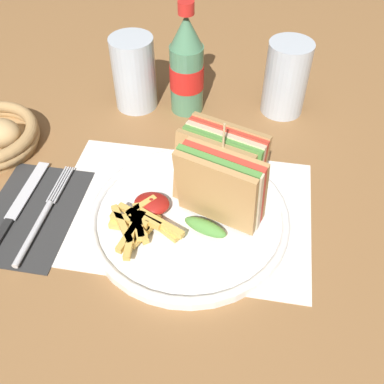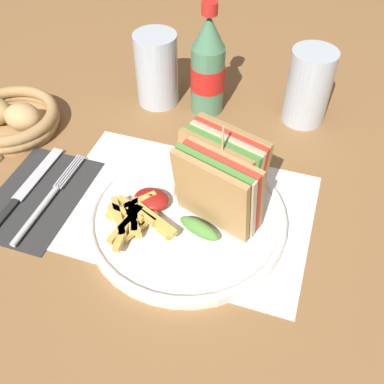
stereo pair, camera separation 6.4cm
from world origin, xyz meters
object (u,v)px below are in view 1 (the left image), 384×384
at_px(knife, 15,210).
at_px(coke_bottle_near, 187,67).
at_px(plate_main, 190,216).
at_px(glass_near, 285,82).
at_px(glass_far, 135,78).
at_px(club_sandwich, 221,179).
at_px(fork, 39,222).

height_order(knife, coke_bottle_near, coke_bottle_near).
height_order(plate_main, coke_bottle_near, coke_bottle_near).
height_order(glass_near, glass_far, same).
xyz_separation_m(glass_near, glass_far, (-0.27, -0.03, -0.00)).
distance_m(knife, glass_near, 0.51).
distance_m(plate_main, glass_far, 0.31).
xyz_separation_m(coke_bottle_near, glass_near, (0.18, 0.03, -0.03)).
relative_size(knife, glass_near, 1.53).
bearing_deg(club_sandwich, glass_near, 73.77).
relative_size(club_sandwich, knife, 0.74).
bearing_deg(glass_near, fork, -133.99).
bearing_deg(club_sandwich, fork, -165.61).
relative_size(coke_bottle_near, glass_near, 1.51).
xyz_separation_m(plate_main, club_sandwich, (0.04, 0.02, 0.06)).
relative_size(plate_main, coke_bottle_near, 1.42).
bearing_deg(fork, club_sandwich, 15.41).
xyz_separation_m(knife, glass_near, (0.38, 0.33, 0.05)).
xyz_separation_m(plate_main, fork, (-0.21, -0.05, -0.00)).
height_order(fork, glass_far, glass_far).
height_order(coke_bottle_near, glass_far, coke_bottle_near).
distance_m(fork, coke_bottle_near, 0.36).
distance_m(glass_near, glass_far, 0.27).
height_order(plate_main, knife, plate_main).
distance_m(coke_bottle_near, glass_near, 0.18).
xyz_separation_m(plate_main, coke_bottle_near, (-0.05, 0.27, 0.08)).
bearing_deg(glass_near, knife, -139.05).
distance_m(knife, glass_far, 0.32).
bearing_deg(fork, knife, 161.34).
relative_size(knife, coke_bottle_near, 1.01).
bearing_deg(fork, plate_main, 13.42).
distance_m(club_sandwich, coke_bottle_near, 0.27).
relative_size(fork, glass_far, 1.45).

